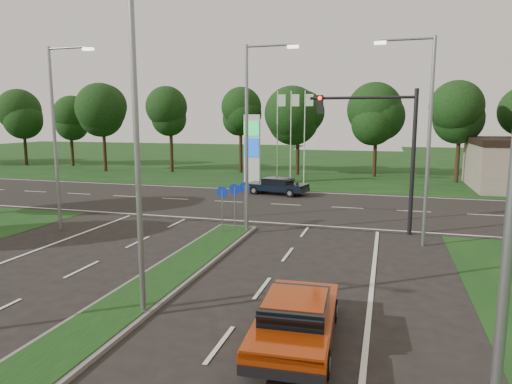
# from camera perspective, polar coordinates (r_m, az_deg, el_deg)

# --- Properties ---
(verge_far) EXTENTS (160.00, 50.00, 0.02)m
(verge_far) POSITION_cam_1_polar(r_m,az_deg,el_deg) (60.65, 9.12, 3.64)
(verge_far) COLOR #113411
(verge_far) RESTS_ON ground
(cross_road) EXTENTS (160.00, 12.00, 0.02)m
(cross_road) POSITION_cam_1_polar(r_m,az_deg,el_deg) (30.37, 1.90, -1.52)
(cross_road) COLOR black
(cross_road) RESTS_ON ground
(median_kerb) EXTENTS (2.00, 26.00, 0.12)m
(median_kerb) POSITION_cam_1_polar(r_m,az_deg,el_deg) (12.79, -21.80, -17.05)
(median_kerb) COLOR slate
(median_kerb) RESTS_ON ground
(streetlight_median_near) EXTENTS (2.53, 0.22, 9.00)m
(streetlight_median_near) POSITION_cam_1_polar(r_m,az_deg,el_deg) (12.65, -13.94, 6.65)
(streetlight_median_near) COLOR gray
(streetlight_median_near) RESTS_ON ground
(streetlight_median_far) EXTENTS (2.53, 0.22, 9.00)m
(streetlight_median_far) POSITION_cam_1_polar(r_m,az_deg,el_deg) (21.88, -0.67, 7.79)
(streetlight_median_far) COLOR gray
(streetlight_median_far) RESTS_ON ground
(streetlight_left_far) EXTENTS (2.53, 0.22, 9.00)m
(streetlight_left_far) POSITION_cam_1_polar(r_m,az_deg,el_deg) (24.55, -23.57, 7.18)
(streetlight_left_far) COLOR gray
(streetlight_left_far) RESTS_ON ground
(streetlight_right_far) EXTENTS (2.53, 0.22, 9.00)m
(streetlight_right_far) POSITION_cam_1_polar(r_m,az_deg,el_deg) (21.01, 20.33, 7.19)
(streetlight_right_far) COLOR gray
(streetlight_right_far) RESTS_ON ground
(streetlight_right_near) EXTENTS (2.53, 0.22, 9.00)m
(streetlight_right_near) POSITION_cam_1_polar(r_m,az_deg,el_deg) (7.12, 28.22, 4.22)
(streetlight_right_near) COLOR gray
(streetlight_right_near) RESTS_ON ground
(traffic_signal) EXTENTS (5.10, 0.42, 7.00)m
(traffic_signal) POSITION_cam_1_polar(r_m,az_deg,el_deg) (22.96, 15.89, 6.44)
(traffic_signal) COLOR black
(traffic_signal) RESTS_ON ground
(median_signs) EXTENTS (1.16, 1.76, 2.38)m
(median_signs) POSITION_cam_1_polar(r_m,az_deg,el_deg) (22.89, -2.76, -0.64)
(median_signs) COLOR gray
(median_signs) RESTS_ON ground
(gas_pylon) EXTENTS (5.80, 1.26, 8.00)m
(gas_pylon) POSITION_cam_1_polar(r_m,az_deg,el_deg) (39.65, -0.18, 5.61)
(gas_pylon) COLOR silver
(gas_pylon) RESTS_ON ground
(treeline_far) EXTENTS (6.00, 6.00, 9.90)m
(treeline_far) POSITION_cam_1_polar(r_m,az_deg,el_deg) (45.48, 7.09, 10.56)
(treeline_far) COLOR black
(treeline_far) RESTS_ON ground
(red_sedan) EXTENTS (2.08, 4.59, 1.24)m
(red_sedan) POSITION_cam_1_polar(r_m,az_deg,el_deg) (11.82, 5.01, -15.40)
(red_sedan) COLOR #922A07
(red_sedan) RESTS_ON ground
(navy_sedan) EXTENTS (4.81, 2.67, 1.25)m
(navy_sedan) POSITION_cam_1_polar(r_m,az_deg,el_deg) (34.22, 2.62, 0.81)
(navy_sedan) COLOR black
(navy_sedan) RESTS_ON ground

